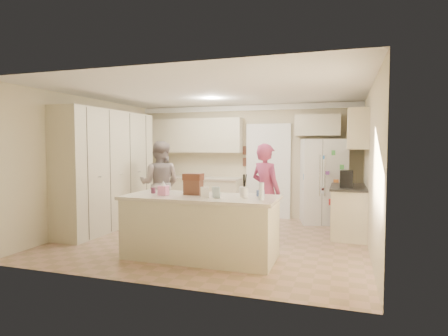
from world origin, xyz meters
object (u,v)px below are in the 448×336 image
(coffee_maker, at_px, (346,179))
(dollhouse_body, at_px, (193,187))
(island_base, at_px, (200,228))
(tissue_box, at_px, (163,190))
(teen_girl, at_px, (266,191))
(teen_boy, at_px, (160,184))
(refrigerator, at_px, (323,181))
(utensil_crock, at_px, (244,192))

(coffee_maker, bearing_deg, dollhouse_body, -140.71)
(island_base, xyz_separation_m, tissue_box, (-0.55, -0.10, 0.56))
(tissue_box, distance_m, teen_girl, 1.97)
(teen_boy, height_order, teen_girl, teen_boy)
(teen_boy, bearing_deg, refrigerator, -169.33)
(dollhouse_body, bearing_deg, utensil_crock, -3.58)
(utensil_crock, distance_m, teen_boy, 2.82)
(tissue_box, height_order, teen_boy, teen_boy)
(coffee_maker, height_order, utensil_crock, coffee_maker)
(teen_boy, bearing_deg, coffee_maker, 169.25)
(refrigerator, bearing_deg, teen_girl, -130.71)
(utensil_crock, bearing_deg, coffee_maker, 52.88)
(utensil_crock, xyz_separation_m, tissue_box, (-1.20, -0.15, -0.00))
(utensil_crock, bearing_deg, teen_girl, 88.34)
(utensil_crock, distance_m, dollhouse_body, 0.80)
(island_base, xyz_separation_m, teen_girl, (0.69, 1.42, 0.41))
(refrigerator, height_order, dollhouse_body, refrigerator)
(refrigerator, distance_m, tissue_box, 3.89)
(island_base, bearing_deg, teen_boy, 131.98)
(utensil_crock, distance_m, tissue_box, 1.21)
(teen_boy, bearing_deg, teen_girl, 158.51)
(refrigerator, relative_size, teen_girl, 1.06)
(coffee_maker, distance_m, utensil_crock, 2.32)
(utensil_crock, distance_m, teen_girl, 1.38)
(island_base, height_order, teen_boy, teen_boy)
(island_base, height_order, teen_girl, teen_girl)
(refrigerator, height_order, tissue_box, refrigerator)
(tissue_box, relative_size, teen_boy, 0.08)
(coffee_maker, relative_size, utensil_crock, 2.00)
(refrigerator, xyz_separation_m, teen_boy, (-3.17, -1.39, -0.02))
(dollhouse_body, height_order, teen_girl, teen_girl)
(island_base, relative_size, utensil_crock, 14.67)
(island_base, relative_size, teen_boy, 1.26)
(teen_girl, bearing_deg, teen_boy, 22.13)
(dollhouse_body, distance_m, teen_boy, 2.20)
(refrigerator, relative_size, utensil_crock, 12.00)
(coffee_maker, relative_size, teen_girl, 0.18)
(island_base, distance_m, tissue_box, 0.79)
(island_base, bearing_deg, coffee_maker, 42.83)
(utensil_crock, bearing_deg, teen_boy, 142.56)
(teen_boy, distance_m, teen_girl, 2.30)
(island_base, relative_size, dollhouse_body, 8.46)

